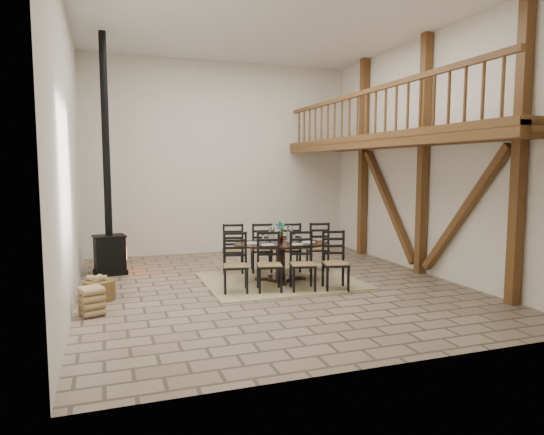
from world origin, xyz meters
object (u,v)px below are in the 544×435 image
object	(u,v)px
dining_table	(280,262)
log_stack	(92,301)
wood_stove	(109,222)
log_basket	(100,289)

from	to	relation	value
dining_table	log_stack	world-z (taller)	dining_table
log_stack	wood_stove	bearing A→B (deg)	84.03
log_basket	dining_table	bearing A→B (deg)	5.09
dining_table	wood_stove	size ratio (longest dim) A/B	0.54
dining_table	wood_stove	distance (m)	3.73
wood_stove	log_stack	xyz separation A→B (m)	(-0.31, -2.93, -0.90)
dining_table	wood_stove	world-z (taller)	wood_stove
wood_stove	log_stack	size ratio (longest dim) A/B	11.15
wood_stove	log_basket	world-z (taller)	wood_stove
log_basket	wood_stove	bearing A→B (deg)	84.43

